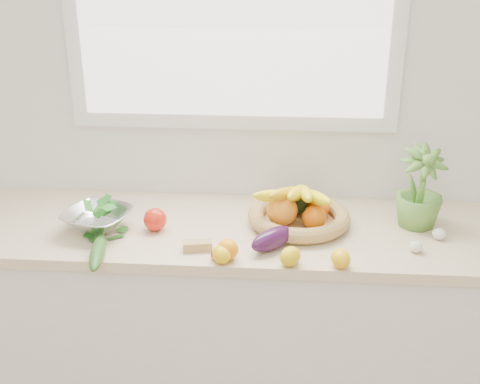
# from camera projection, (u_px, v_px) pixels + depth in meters

# --- Properties ---
(back_wall) EXTENTS (4.50, 0.02, 2.70)m
(back_wall) POSITION_uv_depth(u_px,v_px,m) (233.00, 91.00, 2.39)
(back_wall) COLOR white
(back_wall) RESTS_ON ground
(counter_cabinet) EXTENTS (2.20, 0.58, 0.86)m
(counter_cabinet) POSITION_uv_depth(u_px,v_px,m) (228.00, 328.00, 2.48)
(counter_cabinet) COLOR silver
(counter_cabinet) RESTS_ON ground
(countertop) EXTENTS (2.24, 0.62, 0.04)m
(countertop) POSITION_uv_depth(u_px,v_px,m) (227.00, 230.00, 2.30)
(countertop) COLOR beige
(countertop) RESTS_ON counter_cabinet
(orange_loose) EXTENTS (0.09, 0.09, 0.07)m
(orange_loose) POSITION_uv_depth(u_px,v_px,m) (228.00, 250.00, 2.04)
(orange_loose) COLOR orange
(orange_loose) RESTS_ON countertop
(lemon_a) EXTENTS (0.09, 0.10, 0.06)m
(lemon_a) POSITION_uv_depth(u_px,v_px,m) (222.00, 254.00, 2.02)
(lemon_a) COLOR yellow
(lemon_a) RESTS_ON countertop
(lemon_b) EXTENTS (0.10, 0.10, 0.07)m
(lemon_b) POSITION_uv_depth(u_px,v_px,m) (290.00, 256.00, 2.01)
(lemon_b) COLOR #E1B60C
(lemon_b) RESTS_ON countertop
(lemon_c) EXTENTS (0.09, 0.10, 0.06)m
(lemon_c) POSITION_uv_depth(u_px,v_px,m) (341.00, 259.00, 2.00)
(lemon_c) COLOR #FFB60D
(lemon_c) RESTS_ON countertop
(apple) EXTENTS (0.09, 0.09, 0.09)m
(apple) POSITION_uv_depth(u_px,v_px,m) (155.00, 220.00, 2.24)
(apple) COLOR red
(apple) RESTS_ON countertop
(ginger) EXTENTS (0.11, 0.06, 0.03)m
(ginger) POSITION_uv_depth(u_px,v_px,m) (197.00, 246.00, 2.11)
(ginger) COLOR tan
(ginger) RESTS_ON countertop
(garlic_a) EXTENTS (0.05, 0.05, 0.04)m
(garlic_a) POSITION_uv_depth(u_px,v_px,m) (439.00, 234.00, 2.18)
(garlic_a) COLOR silver
(garlic_a) RESTS_ON countertop
(garlic_b) EXTENTS (0.06, 0.06, 0.05)m
(garlic_b) POSITION_uv_depth(u_px,v_px,m) (273.00, 222.00, 2.27)
(garlic_b) COLOR silver
(garlic_b) RESTS_ON countertop
(garlic_c) EXTENTS (0.06, 0.06, 0.04)m
(garlic_c) POSITION_uv_depth(u_px,v_px,m) (416.00, 247.00, 2.10)
(garlic_c) COLOR beige
(garlic_c) RESTS_ON countertop
(eggplant) EXTENTS (0.19, 0.19, 0.08)m
(eggplant) POSITION_uv_depth(u_px,v_px,m) (273.00, 239.00, 2.11)
(eggplant) COLOR #2F0E34
(eggplant) RESTS_ON countertop
(cucumber) EXTENTS (0.09, 0.27, 0.05)m
(cucumber) POSITION_uv_depth(u_px,v_px,m) (98.00, 252.00, 2.05)
(cucumber) COLOR #1E5619
(cucumber) RESTS_ON countertop
(radish) EXTENTS (0.04, 0.04, 0.03)m
(radish) POSITION_uv_depth(u_px,v_px,m) (215.00, 255.00, 2.05)
(radish) COLOR red
(radish) RESTS_ON countertop
(potted_herb) EXTENTS (0.23, 0.23, 0.32)m
(potted_herb) POSITION_uv_depth(u_px,v_px,m) (420.00, 189.00, 2.24)
(potted_herb) COLOR #599034
(potted_herb) RESTS_ON countertop
(fruit_basket) EXTENTS (0.48, 0.48, 0.19)m
(fruit_basket) POSITION_uv_depth(u_px,v_px,m) (298.00, 211.00, 2.28)
(fruit_basket) COLOR tan
(fruit_basket) RESTS_ON countertop
(colander_with_spinach) EXTENTS (0.30, 0.30, 0.12)m
(colander_with_spinach) POSITION_uv_depth(u_px,v_px,m) (97.00, 215.00, 2.23)
(colander_with_spinach) COLOR silver
(colander_with_spinach) RESTS_ON countertop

